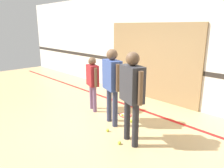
{
  "coord_description": "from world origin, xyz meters",
  "views": [
    {
      "loc": [
        3.43,
        -2.97,
        2.19
      ],
      "look_at": [
        0.06,
        0.21,
        0.94
      ],
      "focal_mm": 35.0,
      "sensor_mm": 36.0,
      "label": 1
    }
  ],
  "objects_px": {
    "person_student_left": "(93,78)",
    "tennis_ball_by_spare_racket": "(122,115)",
    "person_instructor": "(112,79)",
    "tennis_ball_stray_left": "(119,143)",
    "person_student_right": "(132,89)",
    "tennis_ball_stray_right": "(131,121)",
    "racket_spare_on_floor": "(125,115)",
    "tennis_ball_near_instructor": "(108,130)"
  },
  "relations": [
    {
      "from": "tennis_ball_by_spare_racket",
      "to": "tennis_ball_stray_right",
      "type": "bearing_deg",
      "value": -14.28
    },
    {
      "from": "person_student_left",
      "to": "tennis_ball_by_spare_racket",
      "type": "bearing_deg",
      "value": 35.83
    },
    {
      "from": "person_student_left",
      "to": "tennis_ball_near_instructor",
      "type": "distance_m",
      "value": 1.55
    },
    {
      "from": "tennis_ball_by_spare_racket",
      "to": "tennis_ball_stray_left",
      "type": "xyz_separation_m",
      "value": [
        0.89,
        -1.0,
        0.0
      ]
    },
    {
      "from": "tennis_ball_stray_left",
      "to": "tennis_ball_stray_right",
      "type": "distance_m",
      "value": 1.03
    },
    {
      "from": "person_instructor",
      "to": "person_student_left",
      "type": "xyz_separation_m",
      "value": [
        -0.94,
        0.2,
        -0.18
      ]
    },
    {
      "from": "person_student_right",
      "to": "tennis_ball_stray_right",
      "type": "bearing_deg",
      "value": -29.88
    },
    {
      "from": "person_student_left",
      "to": "racket_spare_on_floor",
      "type": "xyz_separation_m",
      "value": [
        0.83,
        0.36,
        -0.87
      ]
    },
    {
      "from": "person_instructor",
      "to": "tennis_ball_near_instructor",
      "type": "relative_size",
      "value": 25.95
    },
    {
      "from": "racket_spare_on_floor",
      "to": "tennis_ball_stray_left",
      "type": "relative_size",
      "value": 8.02
    },
    {
      "from": "person_student_right",
      "to": "tennis_ball_stray_left",
      "type": "relative_size",
      "value": 26.48
    },
    {
      "from": "person_student_right",
      "to": "tennis_ball_by_spare_racket",
      "type": "height_order",
      "value": "person_student_right"
    },
    {
      "from": "racket_spare_on_floor",
      "to": "person_student_left",
      "type": "bearing_deg",
      "value": 2.59
    },
    {
      "from": "tennis_ball_stray_left",
      "to": "tennis_ball_near_instructor",
      "type": "bearing_deg",
      "value": 161.1
    },
    {
      "from": "tennis_ball_stray_right",
      "to": "tennis_ball_by_spare_racket",
      "type": "bearing_deg",
      "value": 165.72
    },
    {
      "from": "racket_spare_on_floor",
      "to": "tennis_ball_stray_left",
      "type": "distance_m",
      "value": 1.4
    },
    {
      "from": "tennis_ball_by_spare_racket",
      "to": "tennis_ball_stray_right",
      "type": "distance_m",
      "value": 0.4
    },
    {
      "from": "person_student_left",
      "to": "racket_spare_on_floor",
      "type": "distance_m",
      "value": 1.25
    },
    {
      "from": "person_student_left",
      "to": "person_student_right",
      "type": "distance_m",
      "value": 1.89
    },
    {
      "from": "tennis_ball_stray_right",
      "to": "tennis_ball_near_instructor",
      "type": "bearing_deg",
      "value": -92.73
    },
    {
      "from": "tennis_ball_stray_right",
      "to": "person_instructor",
      "type": "bearing_deg",
      "value": -126.25
    },
    {
      "from": "person_instructor",
      "to": "racket_spare_on_floor",
      "type": "relative_size",
      "value": 3.23
    },
    {
      "from": "person_student_left",
      "to": "tennis_ball_by_spare_racket",
      "type": "xyz_separation_m",
      "value": [
        0.83,
        0.26,
        -0.84
      ]
    },
    {
      "from": "racket_spare_on_floor",
      "to": "tennis_ball_stray_right",
      "type": "distance_m",
      "value": 0.43
    },
    {
      "from": "tennis_ball_stray_left",
      "to": "person_instructor",
      "type": "bearing_deg",
      "value": 145.27
    },
    {
      "from": "person_instructor",
      "to": "tennis_ball_by_spare_racket",
      "type": "xyz_separation_m",
      "value": [
        -0.12,
        0.46,
        -1.03
      ]
    },
    {
      "from": "tennis_ball_near_instructor",
      "to": "tennis_ball_by_spare_racket",
      "type": "relative_size",
      "value": 1.0
    },
    {
      "from": "tennis_ball_stray_left",
      "to": "tennis_ball_by_spare_racket",
      "type": "bearing_deg",
      "value": 131.72
    },
    {
      "from": "person_student_right",
      "to": "racket_spare_on_floor",
      "type": "height_order",
      "value": "person_student_right"
    },
    {
      "from": "racket_spare_on_floor",
      "to": "tennis_ball_near_instructor",
      "type": "bearing_deg",
      "value": 90.45
    },
    {
      "from": "person_instructor",
      "to": "tennis_ball_near_instructor",
      "type": "height_order",
      "value": "person_instructor"
    },
    {
      "from": "person_student_left",
      "to": "tennis_ball_by_spare_racket",
      "type": "distance_m",
      "value": 1.21
    },
    {
      "from": "person_instructor",
      "to": "tennis_ball_stray_left",
      "type": "bearing_deg",
      "value": -16.66
    },
    {
      "from": "person_student_left",
      "to": "tennis_ball_near_instructor",
      "type": "bearing_deg",
      "value": -6.77
    },
    {
      "from": "racket_spare_on_floor",
      "to": "tennis_ball_by_spare_racket",
      "type": "height_order",
      "value": "tennis_ball_by_spare_racket"
    },
    {
      "from": "person_instructor",
      "to": "racket_spare_on_floor",
      "type": "distance_m",
      "value": 1.19
    },
    {
      "from": "tennis_ball_stray_right",
      "to": "person_student_right",
      "type": "bearing_deg",
      "value": -48.76
    },
    {
      "from": "person_instructor",
      "to": "tennis_ball_stray_left",
      "type": "relative_size",
      "value": 25.95
    },
    {
      "from": "person_student_left",
      "to": "person_student_right",
      "type": "height_order",
      "value": "person_student_right"
    },
    {
      "from": "person_instructor",
      "to": "tennis_ball_stray_left",
      "type": "height_order",
      "value": "person_instructor"
    },
    {
      "from": "tennis_ball_by_spare_racket",
      "to": "racket_spare_on_floor",
      "type": "bearing_deg",
      "value": 88.34
    },
    {
      "from": "person_student_right",
      "to": "tennis_ball_by_spare_racket",
      "type": "xyz_separation_m",
      "value": [
        -0.98,
        0.78,
        -1.05
      ]
    }
  ]
}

